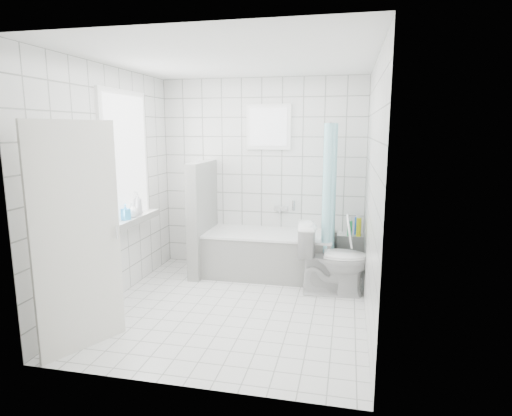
# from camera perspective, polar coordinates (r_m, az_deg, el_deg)

# --- Properties ---
(ground) EXTENTS (3.00, 3.00, 0.00)m
(ground) POSITION_cam_1_polar(r_m,az_deg,el_deg) (4.82, -2.94, -13.06)
(ground) COLOR white
(ground) RESTS_ON ground
(ceiling) EXTENTS (3.00, 3.00, 0.00)m
(ceiling) POSITION_cam_1_polar(r_m,az_deg,el_deg) (4.47, -3.27, 19.19)
(ceiling) COLOR white
(ceiling) RESTS_ON ground
(wall_back) EXTENTS (2.80, 0.02, 2.60)m
(wall_back) POSITION_cam_1_polar(r_m,az_deg,el_deg) (5.91, 0.75, 4.44)
(wall_back) COLOR white
(wall_back) RESTS_ON ground
(wall_front) EXTENTS (2.80, 0.02, 2.60)m
(wall_front) POSITION_cam_1_polar(r_m,az_deg,el_deg) (3.06, -10.51, -1.44)
(wall_front) COLOR white
(wall_front) RESTS_ON ground
(wall_left) EXTENTS (0.02, 3.00, 2.60)m
(wall_left) POSITION_cam_1_polar(r_m,az_deg,el_deg) (5.01, -18.75, 2.79)
(wall_left) COLOR white
(wall_left) RESTS_ON ground
(wall_right) EXTENTS (0.02, 3.00, 2.60)m
(wall_right) POSITION_cam_1_polar(r_m,az_deg,el_deg) (4.31, 15.18, 1.81)
(wall_right) COLOR white
(wall_right) RESTS_ON ground
(window_left) EXTENTS (0.01, 0.90, 1.40)m
(window_left) POSITION_cam_1_polar(r_m,az_deg,el_deg) (5.22, -16.83, 6.50)
(window_left) COLOR white
(window_left) RESTS_ON wall_left
(window_back) EXTENTS (0.50, 0.01, 0.50)m
(window_back) POSITION_cam_1_polar(r_m,az_deg,el_deg) (5.81, 1.66, 10.75)
(window_back) COLOR white
(window_back) RESTS_ON wall_back
(window_sill) EXTENTS (0.18, 1.02, 0.08)m
(window_sill) POSITION_cam_1_polar(r_m,az_deg,el_deg) (5.30, -15.98, -1.50)
(window_sill) COLOR white
(window_sill) RESTS_ON wall_left
(door) EXTENTS (0.39, 0.73, 2.00)m
(door) POSITION_cam_1_polar(r_m,az_deg,el_deg) (3.96, -22.69, -3.81)
(door) COLOR silver
(door) RESTS_ON ground
(bathtub) EXTENTS (1.66, 0.77, 0.58)m
(bathtub) POSITION_cam_1_polar(r_m,az_deg,el_deg) (5.71, 1.73, -6.12)
(bathtub) COLOR white
(bathtub) RESTS_ON ground
(partition_wall) EXTENTS (0.15, 0.85, 1.50)m
(partition_wall) POSITION_cam_1_polar(r_m,az_deg,el_deg) (5.78, -7.12, -1.31)
(partition_wall) COLOR white
(partition_wall) RESTS_ON ground
(tiled_ledge) EXTENTS (0.40, 0.24, 0.55)m
(tiled_ledge) POSITION_cam_1_polar(r_m,az_deg,el_deg) (5.87, 12.67, -6.07)
(tiled_ledge) COLOR white
(tiled_ledge) RESTS_ON ground
(toilet) EXTENTS (0.86, 0.54, 0.84)m
(toilet) POSITION_cam_1_polar(r_m,az_deg,el_deg) (5.13, 10.21, -6.70)
(toilet) COLOR white
(toilet) RESTS_ON ground
(curtain_rod) EXTENTS (0.02, 0.80, 0.02)m
(curtain_rod) POSITION_cam_1_polar(r_m,az_deg,el_deg) (5.36, 10.08, 11.15)
(curtain_rod) COLOR silver
(curtain_rod) RESTS_ON wall_back
(shower_curtain) EXTENTS (0.14, 0.48, 1.78)m
(shower_curtain) POSITION_cam_1_polar(r_m,az_deg,el_deg) (5.30, 9.71, 1.40)
(shower_curtain) COLOR #4BD0DE
(shower_curtain) RESTS_ON curtain_rod
(tub_faucet) EXTENTS (0.18, 0.06, 0.06)m
(tub_faucet) POSITION_cam_1_polar(r_m,az_deg,el_deg) (5.89, 3.31, -0.03)
(tub_faucet) COLOR silver
(tub_faucet) RESTS_ON wall_back
(sill_bottles) EXTENTS (0.17, 0.43, 0.28)m
(sill_bottles) POSITION_cam_1_polar(r_m,az_deg,el_deg) (5.25, -16.01, 0.08)
(sill_bottles) COLOR white
(sill_bottles) RESTS_ON window_sill
(ledge_bottles) EXTENTS (0.18, 0.15, 0.24)m
(ledge_bottles) POSITION_cam_1_polar(r_m,az_deg,el_deg) (5.74, 13.12, -2.48)
(ledge_bottles) COLOR #FFFB1A
(ledge_bottles) RESTS_ON tiled_ledge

